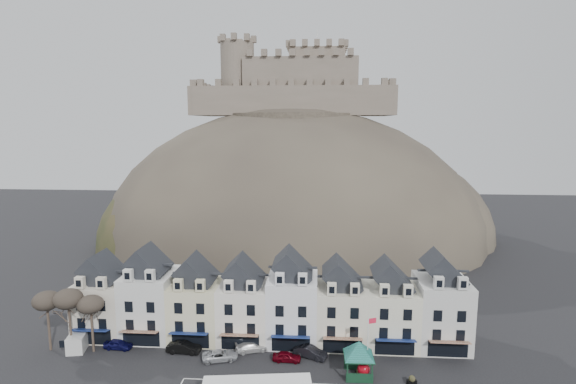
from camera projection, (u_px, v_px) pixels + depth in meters
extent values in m
cube|color=beige|center=(105.00, 306.00, 64.97)|extent=(6.80, 8.00, 8.00)
cube|color=black|center=(103.00, 272.00, 64.17)|extent=(6.80, 5.76, 2.80)
cube|color=beige|center=(80.00, 282.00, 60.77)|extent=(1.20, 0.80, 1.60)
cube|color=beige|center=(101.00, 283.00, 60.56)|extent=(1.20, 0.80, 1.60)
cube|color=black|center=(93.00, 337.00, 61.42)|extent=(5.10, 0.06, 2.20)
cube|color=navy|center=(90.00, 330.00, 60.55)|extent=(5.10, 1.29, 0.43)
cube|color=silver|center=(151.00, 304.00, 64.41)|extent=(6.80, 8.00, 9.20)
cube|color=black|center=(149.00, 265.00, 63.51)|extent=(6.80, 5.76, 2.80)
cube|color=silver|center=(128.00, 275.00, 60.11)|extent=(1.20, 0.80, 1.60)
cube|color=silver|center=(150.00, 276.00, 59.90)|extent=(1.20, 0.80, 1.60)
cube|color=black|center=(141.00, 338.00, 60.95)|extent=(5.10, 0.06, 2.20)
cube|color=maroon|center=(139.00, 332.00, 60.08)|extent=(5.10, 1.29, 0.43)
cube|color=beige|center=(198.00, 309.00, 64.03)|extent=(6.80, 8.00, 8.00)
cube|color=black|center=(197.00, 274.00, 63.22)|extent=(6.80, 5.76, 2.80)
cube|color=beige|center=(178.00, 285.00, 59.83)|extent=(1.20, 0.80, 1.60)
cube|color=beige|center=(200.00, 285.00, 59.62)|extent=(1.20, 0.80, 1.60)
cube|color=black|center=(190.00, 340.00, 60.47)|extent=(5.10, 0.06, 2.20)
cube|color=navy|center=(189.00, 333.00, 59.61)|extent=(5.10, 1.29, 0.43)
cube|color=white|center=(245.00, 310.00, 63.56)|extent=(6.80, 8.00, 8.00)
cube|color=black|center=(244.00, 275.00, 62.75)|extent=(6.80, 5.76, 2.80)
cube|color=white|center=(229.00, 286.00, 59.36)|extent=(1.20, 0.80, 1.60)
cube|color=white|center=(251.00, 287.00, 59.15)|extent=(1.20, 0.80, 1.60)
cube|color=black|center=(240.00, 342.00, 60.00)|extent=(5.10, 0.06, 2.20)
cube|color=maroon|center=(239.00, 335.00, 59.14)|extent=(5.10, 1.29, 0.43)
cube|color=white|center=(293.00, 308.00, 62.99)|extent=(6.80, 8.00, 9.20)
cube|color=black|center=(293.00, 268.00, 62.10)|extent=(6.80, 5.76, 2.80)
cube|color=white|center=(280.00, 279.00, 58.70)|extent=(1.20, 0.80, 1.60)
cube|color=white|center=(303.00, 279.00, 58.49)|extent=(1.20, 0.80, 1.60)
cube|color=black|center=(291.00, 344.00, 59.53)|extent=(5.10, 0.06, 2.20)
cube|color=navy|center=(291.00, 337.00, 58.67)|extent=(5.10, 1.29, 0.43)
cube|color=silver|center=(341.00, 313.00, 62.62)|extent=(6.80, 8.00, 8.00)
cube|color=black|center=(342.00, 277.00, 61.81)|extent=(6.80, 5.76, 2.80)
cube|color=silver|center=(332.00, 289.00, 58.41)|extent=(1.20, 0.80, 1.60)
cube|color=silver|center=(355.00, 289.00, 58.21)|extent=(1.20, 0.80, 1.60)
cube|color=black|center=(342.00, 345.00, 59.06)|extent=(5.10, 0.06, 2.20)
cube|color=maroon|center=(343.00, 339.00, 58.20)|extent=(5.10, 1.29, 0.43)
cube|color=silver|center=(391.00, 315.00, 62.14)|extent=(6.80, 8.00, 8.00)
cube|color=black|center=(392.00, 279.00, 61.34)|extent=(6.80, 5.76, 2.80)
cube|color=silver|center=(385.00, 290.00, 57.94)|extent=(1.20, 0.80, 1.60)
cube|color=silver|center=(408.00, 291.00, 57.74)|extent=(1.20, 0.80, 1.60)
cube|color=black|center=(395.00, 347.00, 58.59)|extent=(5.10, 0.06, 2.20)
cube|color=navy|center=(396.00, 340.00, 57.73)|extent=(5.10, 1.29, 0.43)
cube|color=silver|center=(441.00, 312.00, 61.58)|extent=(6.80, 8.00, 9.20)
cube|color=black|center=(443.00, 271.00, 60.68)|extent=(6.80, 5.76, 2.80)
cube|color=silver|center=(439.00, 283.00, 57.29)|extent=(1.20, 0.80, 1.60)
cube|color=silver|center=(463.00, 283.00, 57.08)|extent=(1.20, 0.80, 1.60)
cube|color=black|center=(448.00, 349.00, 58.12)|extent=(5.10, 0.06, 2.20)
cube|color=maroon|center=(450.00, 342.00, 57.26)|extent=(5.10, 1.29, 0.43)
ellipsoid|color=#38312B|center=(292.00, 240.00, 117.16)|extent=(96.00, 76.00, 68.00)
ellipsoid|color=#273219|center=(203.00, 244.00, 112.77)|extent=(52.00, 44.00, 42.00)
ellipsoid|color=#38312B|center=(383.00, 237.00, 119.44)|extent=(56.00, 48.00, 46.00)
ellipsoid|color=#273219|center=(271.00, 255.00, 103.64)|extent=(40.00, 28.00, 28.00)
ellipsoid|color=#38312B|center=(332.00, 254.00, 104.64)|extent=(36.00, 28.00, 24.00)
cylinder|color=#38312B|center=(292.00, 120.00, 112.37)|extent=(30.00, 30.00, 3.00)
cube|color=#695E50|center=(291.00, 100.00, 107.73)|extent=(48.00, 2.20, 7.00)
cube|color=#695E50|center=(296.00, 104.00, 127.44)|extent=(48.00, 2.20, 7.00)
cube|color=#695E50|center=(204.00, 103.00, 119.25)|extent=(2.20, 22.00, 7.00)
cube|color=#695E50|center=(386.00, 102.00, 115.92)|extent=(2.20, 22.00, 7.00)
cube|color=#695E50|center=(301.00, 81.00, 116.60)|extent=(28.00, 18.00, 10.00)
cube|color=#695E50|center=(317.00, 75.00, 118.06)|extent=(14.00, 12.00, 13.00)
cylinder|color=#695E50|center=(238.00, 80.00, 113.76)|extent=(8.40, 8.40, 18.00)
cylinder|color=silver|center=(317.00, 40.00, 116.67)|extent=(0.16, 0.16, 5.00)
cylinder|color=#3E3027|center=(49.00, 330.00, 60.08)|extent=(0.32, 0.32, 5.74)
ellipsoid|color=#383028|center=(47.00, 301.00, 59.45)|extent=(3.61, 3.61, 2.54)
cylinder|color=#3E3027|center=(71.00, 329.00, 59.86)|extent=(0.32, 0.32, 6.02)
ellipsoid|color=#383028|center=(68.00, 299.00, 59.19)|extent=(3.78, 3.78, 2.67)
cylinder|color=#3E3027|center=(92.00, 332.00, 59.69)|extent=(0.32, 0.32, 5.46)
ellipsoid|color=#383028|center=(90.00, 304.00, 59.09)|extent=(3.43, 3.43, 2.42)
cube|color=white|center=(257.00, 382.00, 47.60)|extent=(11.53, 3.91, 0.26)
cube|color=orange|center=(311.00, 382.00, 47.94)|extent=(0.22, 1.26, 0.29)
cube|color=#11331F|center=(345.00, 360.00, 55.57)|extent=(0.16, 0.16, 2.56)
cube|color=#11331F|center=(369.00, 360.00, 55.43)|extent=(0.16, 0.16, 2.56)
cube|color=#11331F|center=(347.00, 372.00, 52.72)|extent=(0.16, 0.16, 2.56)
cube|color=#11331F|center=(372.00, 373.00, 52.58)|extent=(0.16, 0.16, 2.56)
cube|color=#11331F|center=(359.00, 356.00, 53.88)|extent=(3.60, 3.60, 0.13)
cone|color=#124F43|center=(359.00, 349.00, 53.73)|extent=(7.06, 7.06, 1.92)
cube|color=black|center=(363.00, 376.00, 53.84)|extent=(1.25, 1.25, 0.48)
sphere|color=#A70915|center=(363.00, 369.00, 53.70)|extent=(1.50, 1.50, 1.50)
cylinder|color=silver|center=(368.00, 346.00, 53.92)|extent=(0.11, 0.11, 7.47)
cube|color=red|center=(372.00, 321.00, 53.58)|extent=(0.97, 0.39, 0.65)
cube|color=silver|center=(79.00, 339.00, 61.10)|extent=(3.11, 5.23, 2.23)
cube|color=black|center=(79.00, 336.00, 61.03)|extent=(1.99, 0.51, 0.96)
cube|color=black|center=(359.00, 375.00, 54.08)|extent=(1.22, 0.79, 0.56)
sphere|color=#273219|center=(359.00, 371.00, 54.01)|extent=(0.78, 0.78, 0.78)
cube|color=black|center=(412.00, 382.00, 52.51)|extent=(1.19, 0.80, 0.55)
sphere|color=#273219|center=(412.00, 379.00, 52.44)|extent=(0.77, 0.77, 0.77)
imported|color=#0C0C3F|center=(118.00, 344.00, 60.68)|extent=(3.91, 1.76, 1.30)
imported|color=black|center=(184.00, 347.00, 59.63)|extent=(4.60, 1.84, 1.49)
imported|color=#B3B6BC|center=(220.00, 355.00, 57.82)|extent=(4.94, 3.26, 1.28)
imported|color=silver|center=(252.00, 347.00, 60.03)|extent=(4.78, 3.10, 1.29)
imported|color=#590510|center=(287.00, 357.00, 57.54)|extent=(3.71, 1.60, 1.25)
imported|color=black|center=(310.00, 352.00, 58.47)|extent=(4.72, 3.14, 1.47)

